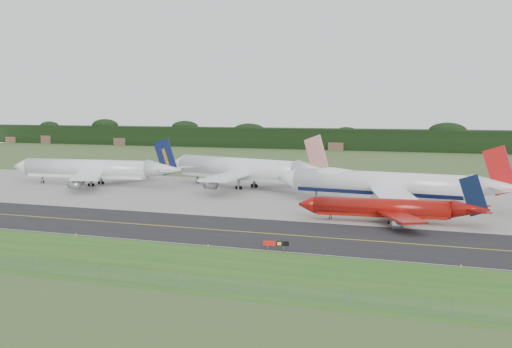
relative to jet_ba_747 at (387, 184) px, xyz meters
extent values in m
plane|color=#385327|center=(-14.62, -44.61, -5.37)|extent=(600.00, 600.00, 0.00)
cube|color=#245418|center=(-14.62, -79.61, -5.36)|extent=(400.00, 30.00, 0.01)
cube|color=black|center=(-14.62, -48.61, -5.36)|extent=(400.00, 32.00, 0.02)
cube|color=gray|center=(-14.62, 6.39, -5.36)|extent=(400.00, 78.00, 0.01)
cube|color=yellow|center=(-14.62, -48.61, -5.34)|extent=(400.00, 0.40, 0.00)
cube|color=silver|center=(-14.62, -64.11, -5.34)|extent=(400.00, 0.25, 0.00)
plane|color=slate|center=(-14.62, -92.61, -4.27)|extent=(320.00, 0.00, 320.00)
cylinder|color=slate|center=(-14.62, -92.61, -4.27)|extent=(0.10, 0.10, 2.20)
cube|color=black|center=(-14.62, 230.39, 0.63)|extent=(700.00, 24.00, 12.00)
cylinder|color=silver|center=(-2.25, 0.25, 0.17)|extent=(45.36, 10.61, 5.71)
cube|color=black|center=(-2.25, 0.25, -1.69)|extent=(42.97, 8.94, 2.00)
cone|color=silver|center=(-27.41, 3.02, 0.17)|extent=(6.22, 6.30, 5.71)
cone|color=silver|center=(26.02, -2.87, 0.60)|extent=(12.43, 6.98, 5.71)
ellipsoid|color=silver|center=(-14.77, 1.63, 1.74)|extent=(12.12, 6.11, 3.64)
cube|color=silver|center=(4.12, -13.26, -0.83)|extent=(15.87, 26.73, 0.49)
cube|color=silver|center=(6.91, 12.05, -0.83)|extent=(20.17, 25.98, 0.49)
cube|color=red|center=(26.65, -2.94, 4.48)|extent=(8.22, 1.35, 11.84)
cylinder|color=gray|center=(0.70, -12.33, -2.39)|extent=(3.36, 2.73, 2.40)
cylinder|color=gray|center=(3.36, 11.88, -2.39)|extent=(3.36, 2.73, 2.40)
cylinder|color=gray|center=(4.61, -23.90, -2.39)|extent=(3.36, 2.73, 2.40)
cylinder|color=gray|center=(9.71, 22.32, -2.39)|extent=(3.36, 2.73, 2.40)
cylinder|color=black|center=(-19.25, 2.12, -4.85)|extent=(1.07, 0.57, 1.03)
cylinder|color=slate|center=(0.99, -3.27, -3.46)|extent=(0.88, 0.88, 3.82)
cylinder|color=black|center=(0.99, -3.27, -4.85)|extent=(1.08, 0.62, 1.03)
cylinder|color=slate|center=(1.67, 2.98, -3.46)|extent=(0.88, 0.88, 3.82)
cylinder|color=black|center=(1.67, 2.98, -4.85)|extent=(1.08, 0.62, 1.03)
cylinder|color=maroon|center=(4.42, -26.55, -2.19)|extent=(29.06, 6.71, 3.90)
cube|color=maroon|center=(4.42, -26.55, -3.45)|extent=(27.53, 5.59, 1.36)
cone|color=maroon|center=(-11.72, -28.14, -2.19)|extent=(3.97, 4.23, 3.90)
cone|color=maroon|center=(22.54, -24.77, -1.89)|extent=(7.95, 4.63, 3.90)
cube|color=maroon|center=(10.12, -34.06, -2.87)|extent=(12.65, 16.46, 0.44)
cube|color=maroon|center=(8.55, -18.08, -2.87)|extent=(10.23, 16.87, 0.44)
cube|color=#0B1633|center=(23.08, -24.71, 1.05)|extent=(6.16, 0.91, 8.87)
cylinder|color=gray|center=(10.21, -37.90, -3.93)|extent=(2.28, 1.84, 1.64)
cylinder|color=gray|center=(7.88, -14.29, -3.93)|extent=(2.28, 1.84, 1.64)
cylinder|color=black|center=(-6.48, -27.63, -5.02)|extent=(0.73, 0.38, 0.70)
cylinder|color=slate|center=(6.92, -28.46, -4.36)|extent=(0.60, 0.60, 2.01)
cylinder|color=black|center=(6.92, -28.46, -5.02)|extent=(0.73, 0.42, 0.70)
cylinder|color=slate|center=(6.50, -24.19, -4.36)|extent=(0.60, 0.60, 2.01)
cylinder|color=black|center=(6.50, -24.19, -5.02)|extent=(0.73, 0.42, 0.70)
cylinder|color=silver|center=(-97.57, 10.35, -0.10)|extent=(42.38, 9.88, 5.65)
cube|color=white|center=(-97.57, 10.35, -1.93)|extent=(40.14, 8.27, 1.98)
cone|color=silver|center=(-121.09, 7.95, -0.10)|extent=(5.80, 6.15, 5.65)
cone|color=silver|center=(-71.15, 13.05, 0.33)|extent=(11.61, 6.74, 5.65)
cube|color=silver|center=(-88.73, -1.37, -1.08)|extent=(19.39, 25.45, 0.50)
cube|color=silver|center=(-91.28, 23.62, -1.08)|extent=(15.41, 26.21, 0.50)
cube|color=#0D163C|center=(-70.53, 13.11, 4.06)|extent=(7.91, 1.25, 11.40)
cylinder|color=gray|center=(-92.06, -1.16, -2.63)|extent=(3.31, 2.67, 2.37)
cylinder|color=gray|center=(-94.50, 22.74, -2.63)|extent=(3.31, 2.67, 2.37)
cylinder|color=gray|center=(-85.88, -11.50, -2.63)|extent=(3.31, 2.67, 2.37)
cylinder|color=gray|center=(-90.54, 34.12, -2.63)|extent=(3.31, 2.67, 2.37)
cylinder|color=black|center=(-113.46, 8.73, -4.86)|extent=(1.06, 0.56, 1.02)
cylinder|color=slate|center=(-93.91, 7.60, -3.58)|extent=(0.87, 0.87, 3.58)
cylinder|color=black|center=(-93.91, 7.60, -4.86)|extent=(1.06, 0.61, 1.02)
cylinder|color=slate|center=(-94.54, 13.79, -3.58)|extent=(0.87, 0.87, 3.58)
cylinder|color=black|center=(-94.54, 13.79, -4.86)|extent=(1.06, 0.61, 1.02)
cylinder|color=white|center=(-50.58, 21.90, 0.59)|extent=(45.71, 20.68, 6.40)
cube|color=silver|center=(-50.58, 21.90, -1.49)|extent=(43.02, 18.43, 2.24)
cone|color=white|center=(-75.15, 30.12, 0.59)|extent=(7.49, 7.89, 6.40)
cone|color=white|center=(-22.98, 12.66, 1.07)|extent=(13.56, 9.92, 6.40)
cube|color=white|center=(-47.11, 6.83, -0.53)|extent=(11.25, 27.15, 0.57)
cube|color=white|center=(-38.74, 31.85, -0.53)|extent=(24.19, 24.86, 0.57)
cube|color=#AE230C|center=(-22.30, 12.43, 5.22)|extent=(8.53, 3.28, 12.72)
cylinder|color=gray|center=(-49.48, 0.97, -2.28)|extent=(4.16, 3.66, 2.69)
cylinder|color=gray|center=(-37.11, 37.95, -2.28)|extent=(4.16, 3.66, 2.69)
cylinder|color=black|center=(-67.18, 27.45, -4.79)|extent=(1.26, 0.86, 1.15)
cylinder|color=slate|center=(-48.20, 17.39, -3.35)|extent=(1.13, 1.13, 4.04)
cylinder|color=black|center=(-48.20, 17.39, -4.79)|extent=(1.27, 0.91, 1.15)
cylinder|color=slate|center=(-45.97, 24.06, -3.35)|extent=(1.13, 1.13, 4.04)
cylinder|color=black|center=(-45.97, 24.06, -4.79)|extent=(1.27, 0.91, 1.15)
cylinder|color=slate|center=(-7.21, -62.91, -5.05)|extent=(0.11, 0.11, 0.64)
cylinder|color=slate|center=(-4.52, -62.30, -5.05)|extent=(0.11, 0.11, 0.64)
cube|color=#99120B|center=(-6.94, -62.85, -4.31)|extent=(2.01, 0.60, 0.83)
cube|color=black|center=(-5.24, -62.46, -4.31)|extent=(0.93, 0.36, 0.83)
cube|color=black|center=(-4.16, -62.22, -4.31)|extent=(1.11, 0.40, 0.83)
cylinder|color=yellow|center=(-45.51, -65.11, -5.12)|extent=(0.16, 0.16, 0.50)
cylinder|color=yellow|center=(-17.57, -65.11, -5.12)|extent=(0.16, 0.16, 0.50)
cylinder|color=yellow|center=(25.30, -65.11, -5.12)|extent=(0.16, 0.16, 0.50)
camera|label=1|loc=(37.20, -175.43, 18.92)|focal=50.00mm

